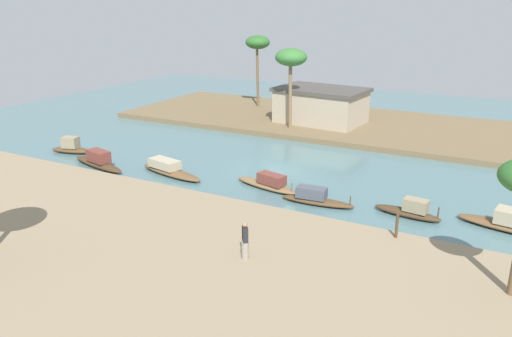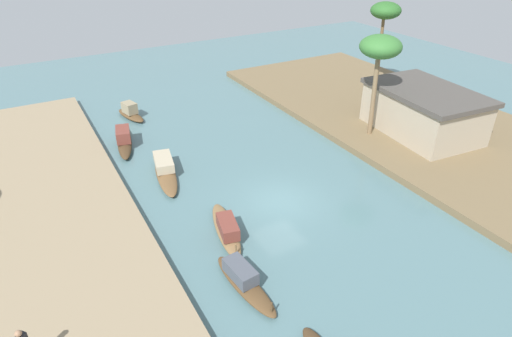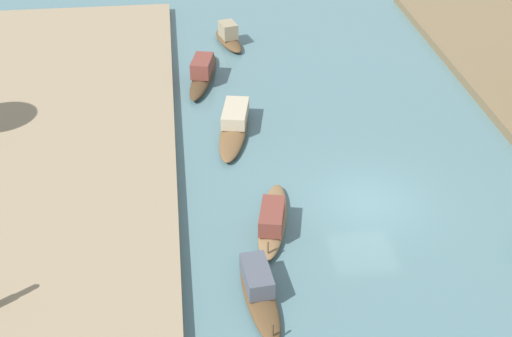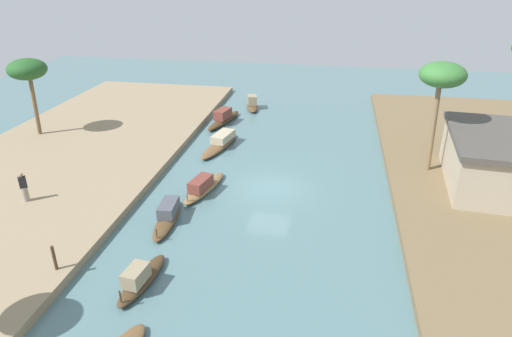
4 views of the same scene
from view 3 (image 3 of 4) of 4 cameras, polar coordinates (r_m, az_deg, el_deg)
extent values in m
plane|color=slate|center=(26.72, 9.09, -2.69)|extent=(70.74, 70.74, 0.00)
ellipsoid|color=brown|center=(39.35, -2.24, 10.33)|extent=(3.48, 1.76, 0.42)
cube|color=gray|center=(39.15, -2.28, 11.19)|extent=(1.32, 1.06, 0.83)
ellipsoid|color=brown|center=(30.57, -1.80, 3.19)|extent=(5.49, 2.17, 0.40)
cube|color=tan|center=(30.87, -1.69, 4.52)|extent=(2.38, 1.46, 0.56)
ellipsoid|color=brown|center=(25.17, 1.37, -4.22)|extent=(4.59, 1.94, 0.38)
cube|color=brown|center=(24.52, 1.30, -3.91)|extent=(1.88, 1.16, 0.62)
cylinder|color=brown|center=(23.39, 0.97, -6.39)|extent=(0.07, 0.07, 0.47)
ellipsoid|color=brown|center=(22.25, 0.27, -10.27)|extent=(4.26, 1.30, 0.35)
cube|color=#4C515B|center=(22.19, 0.08, -8.72)|extent=(1.74, 0.95, 0.61)
cylinder|color=brown|center=(20.71, 1.37, -12.96)|extent=(0.07, 0.07, 0.46)
ellipsoid|color=#47331E|center=(35.34, -4.31, 7.53)|extent=(5.46, 2.13, 0.46)
cube|color=brown|center=(34.94, -4.40, 8.33)|extent=(1.91, 1.27, 0.77)
camera|label=1|loc=(24.30, -76.33, -4.12)|focal=35.47mm
camera|label=2|loc=(6.28, -47.15, 3.60)|focal=30.40mm
camera|label=4|loc=(10.89, 87.99, -18.08)|focal=31.19mm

